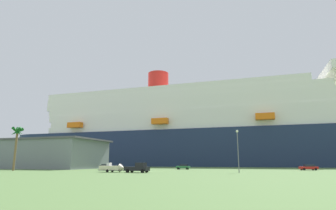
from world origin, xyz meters
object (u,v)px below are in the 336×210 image
at_px(street_lamp, 238,145).
at_px(small_boat_on_trailer, 113,168).
at_px(palm_tree, 17,135).
at_px(pickup_truck, 138,168).
at_px(parked_car_blue_suv, 107,166).
at_px(parked_car_green_wagon, 183,167).
at_px(parked_car_red_hatchback, 309,167).
at_px(cruise_ship, 213,132).
at_px(parked_car_silver_sedan, 106,167).

bearing_deg(street_lamp, small_boat_on_trailer, -173.22).
height_order(small_boat_on_trailer, palm_tree, palm_tree).
relative_size(pickup_truck, parked_car_blue_suv, 1.34).
height_order(parked_car_green_wagon, parked_car_red_hatchback, same).
height_order(street_lamp, parked_car_green_wagon, street_lamp).
height_order(street_lamp, parked_car_red_hatchback, street_lamp).
bearing_deg(cruise_ship, small_boat_on_trailer, -102.69).
xyz_separation_m(parked_car_green_wagon, parked_car_red_hatchback, (36.11, -1.14, 0.00)).
bearing_deg(parked_car_silver_sedan, parked_car_green_wagon, 8.98).
bearing_deg(street_lamp, parked_car_silver_sedan, 154.55).
distance_m(pickup_truck, parked_car_silver_sedan, 30.20).
bearing_deg(cruise_ship, parked_car_red_hatchback, -63.18).
bearing_deg(palm_tree, parked_car_blue_suv, 56.44).
distance_m(cruise_ship, pickup_truck, 87.09).
distance_m(street_lamp, parked_car_red_hatchback, 30.09).
bearing_deg(street_lamp, parked_car_red_hatchback, 47.90).
bearing_deg(parked_car_green_wagon, parked_car_red_hatchback, -1.81).
bearing_deg(palm_tree, parked_car_silver_sedan, 43.38).
height_order(small_boat_on_trailer, parked_car_red_hatchback, small_boat_on_trailer).
height_order(parked_car_blue_suv, parked_car_green_wagon, same).
height_order(small_boat_on_trailer, parked_car_green_wagon, small_boat_on_trailer).
height_order(pickup_truck, parked_car_silver_sedan, pickup_truck).
xyz_separation_m(pickup_truck, street_lamp, (22.00, 4.53, 4.97)).
xyz_separation_m(small_boat_on_trailer, parked_car_green_wagon, (12.08, 26.50, -0.13)).
relative_size(cruise_ship, pickup_truck, 42.54).
distance_m(palm_tree, parked_car_green_wagon, 49.08).
xyz_separation_m(cruise_ship, parked_car_silver_sedan, (-31.03, -60.82, -16.40)).
xyz_separation_m(cruise_ship, parked_car_blue_suv, (-33.74, -54.29, -16.41)).
bearing_deg(pickup_truck, cruise_ship, 81.61).
xyz_separation_m(small_boat_on_trailer, parked_car_silver_sedan, (-12.23, 22.66, -0.13)).
bearing_deg(small_boat_on_trailer, street_lamp, 6.78).
distance_m(cruise_ship, palm_tree, 93.45).
relative_size(parked_car_green_wagon, parked_car_silver_sedan, 1.01).
height_order(pickup_truck, street_lamp, street_lamp).
distance_m(small_boat_on_trailer, street_lamp, 28.96).
bearing_deg(parked_car_green_wagon, parked_car_blue_suv, 174.32).
relative_size(small_boat_on_trailer, street_lamp, 0.77).
bearing_deg(parked_car_red_hatchback, street_lamp, -132.10).
bearing_deg(parked_car_red_hatchback, pickup_truck, -147.64).
height_order(pickup_truck, parked_car_green_wagon, pickup_truck).
bearing_deg(pickup_truck, parked_car_silver_sedan, 127.90).
bearing_deg(parked_car_silver_sedan, cruise_ship, 62.97).
bearing_deg(small_boat_on_trailer, parked_car_red_hatchback, 27.76).
height_order(small_boat_on_trailer, street_lamp, street_lamp).
bearing_deg(pickup_truck, small_boat_on_trailer, 169.54).
relative_size(palm_tree, parked_car_silver_sedan, 2.78).
bearing_deg(parked_car_silver_sedan, parked_car_red_hatchback, 2.56).
bearing_deg(parked_car_blue_suv, small_boat_on_trailer, -62.90).
bearing_deg(small_boat_on_trailer, parked_car_silver_sedan, 118.36).
xyz_separation_m(street_lamp, parked_car_silver_sedan, (-40.55, 19.29, -5.19)).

